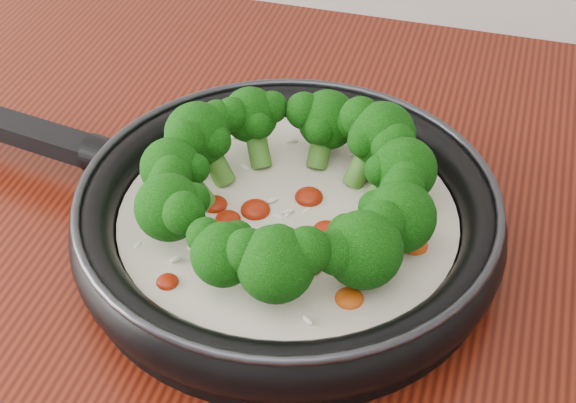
# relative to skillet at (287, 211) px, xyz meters

# --- Properties ---
(skillet) EXTENTS (0.57, 0.40, 0.10)m
(skillet) POSITION_rel_skillet_xyz_m (0.00, 0.00, 0.00)
(skillet) COLOR black
(skillet) RESTS_ON counter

